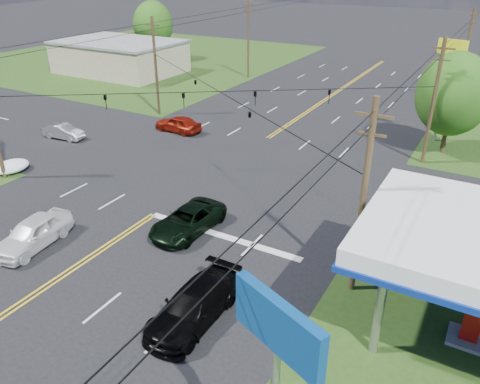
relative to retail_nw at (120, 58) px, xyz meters
The scene contains 21 objects.
ground 37.26m from the retail_nw, 36.25° to the right, with size 280.00×280.00×0.00m, color black.
grass_nw 11.36m from the retail_nw, 116.57° to the left, with size 46.00×48.00×0.03m, color #273E13.
stop_bar 46.14m from the retail_nw, 40.60° to the right, with size 10.00×0.50×0.02m, color silver.
retail_nw is the anchor object (origin of this frame).
pole_se 53.09m from the retail_nw, 35.79° to the right, with size 1.60×0.28×9.50m.
pole_nw 21.60m from the retail_nw, 37.41° to the right, with size 1.60×0.28×9.50m.
pole_ne 45.02m from the retail_nw, 16.82° to the right, with size 1.60×0.28×9.50m.
pole_left_far 18.30m from the retail_nw, 19.44° to the left, with size 1.60×0.28×10.00m.
pole_right_far 43.53m from the retail_nw, ahead, with size 1.60×0.28×10.00m.
span_wire_signals 37.42m from the retail_nw, 36.25° to the right, with size 26.00×18.00×1.13m.
power_lines 38.98m from the retail_nw, 38.66° to the right, with size 26.04×100.00×0.64m.
tree_right_a 45.21m from the retail_nw, 12.80° to the right, with size 5.70×5.70×8.18m.
tree_far_l 10.69m from the retail_nw, 101.31° to the left, with size 6.08×6.08×8.72m.
pickup_dkgreen 44.95m from the retail_nw, 42.75° to the right, with size 2.39×5.19×1.44m, color black.
suv_black 52.46m from the retail_nw, 44.18° to the right, with size 2.21×5.43×1.57m, color black.
pickup_white 44.73m from the retail_nw, 53.65° to the right, with size 1.95×4.83×1.65m, color white.
sedan_silver 27.11m from the retail_nw, 58.16° to the right, with size 1.35×3.88×1.28m, color #98989C.
sedan_red 27.52m from the retail_nw, 36.88° to the right, with size 1.80×4.48×1.53m, color maroon.
polesign_se 61.91m from the retail_nw, 44.00° to the right, with size 2.36×1.18×8.39m.
polesign_ne 43.89m from the retail_nw, ahead, with size 2.34×0.90×8.59m.
snowpile_b 34.27m from the retail_nw, 61.26° to the right, with size 2.21×2.72×0.76m, color white.
Camera 1 is at (17.29, -15.49, 14.36)m, focal length 35.00 mm.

